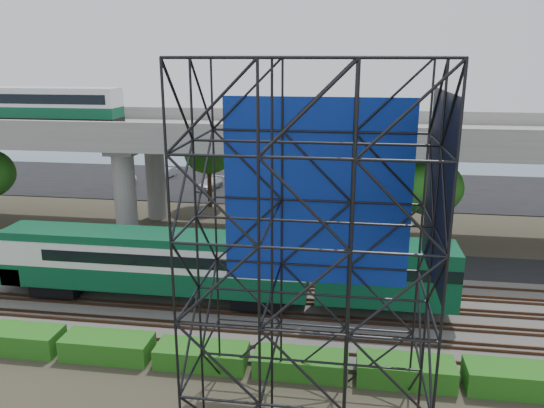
# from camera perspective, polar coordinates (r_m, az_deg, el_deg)

# --- Properties ---
(ground) EXTENTS (140.00, 140.00, 0.00)m
(ground) POSITION_cam_1_polar(r_m,az_deg,el_deg) (32.00, -7.18, -12.50)
(ground) COLOR #474233
(ground) RESTS_ON ground
(ballast_bed) EXTENTS (90.00, 12.00, 0.20)m
(ballast_bed) POSITION_cam_1_polar(r_m,az_deg,el_deg) (33.67, -6.27, -10.77)
(ballast_bed) COLOR slate
(ballast_bed) RESTS_ON ground
(service_road) EXTENTS (90.00, 5.00, 0.08)m
(service_road) POSITION_cam_1_polar(r_m,az_deg,el_deg) (41.26, -3.33, -5.66)
(service_road) COLOR black
(service_road) RESTS_ON ground
(parking_lot) EXTENTS (90.00, 18.00, 0.08)m
(parking_lot) POSITION_cam_1_polar(r_m,az_deg,el_deg) (63.42, 0.91, 2.02)
(parking_lot) COLOR black
(parking_lot) RESTS_ON ground
(harbor_water) EXTENTS (140.00, 40.00, 0.03)m
(harbor_water) POSITION_cam_1_polar(r_m,az_deg,el_deg) (84.83, 2.84, 5.49)
(harbor_water) COLOR #405C6A
(harbor_water) RESTS_ON ground
(rail_tracks) EXTENTS (90.00, 9.52, 0.16)m
(rail_tracks) POSITION_cam_1_polar(r_m,az_deg,el_deg) (33.59, -6.28, -10.50)
(rail_tracks) COLOR #472D1E
(rail_tracks) RESTS_ON ballast_bed
(commuter_train) EXTENTS (29.30, 3.06, 4.30)m
(commuter_train) POSITION_cam_1_polar(r_m,az_deg,el_deg) (32.94, -9.07, -6.20)
(commuter_train) COLOR black
(commuter_train) RESTS_ON rail_tracks
(overpass) EXTENTS (80.00, 12.00, 12.40)m
(overpass) POSITION_cam_1_polar(r_m,az_deg,el_deg) (44.60, -3.71, 6.85)
(overpass) COLOR #9E9B93
(overpass) RESTS_ON ground
(scaffold_tower) EXTENTS (9.36, 6.36, 15.00)m
(scaffold_tower) POSITION_cam_1_polar(r_m,az_deg,el_deg) (20.62, 4.19, -5.94)
(scaffold_tower) COLOR black
(scaffold_tower) RESTS_ON ground
(hedge_strip) EXTENTS (34.60, 1.80, 1.20)m
(hedge_strip) POSITION_cam_1_polar(r_m,az_deg,el_deg) (27.90, -7.55, -15.77)
(hedge_strip) COLOR #1A6015
(hedge_strip) RESTS_ON ground
(trees) EXTENTS (40.94, 16.94, 7.69)m
(trees) POSITION_cam_1_polar(r_m,az_deg,el_deg) (46.05, -7.74, 3.68)
(trees) COLOR #382314
(trees) RESTS_ON ground
(suv) EXTENTS (6.00, 4.19, 1.52)m
(suv) POSITION_cam_1_polar(r_m,az_deg,el_deg) (46.10, -19.59, -3.20)
(suv) COLOR black
(suv) RESTS_ON service_road
(parked_cars) EXTENTS (35.84, 9.52, 1.30)m
(parked_cars) POSITION_cam_1_polar(r_m,az_deg,el_deg) (62.88, 1.12, 2.50)
(parked_cars) COLOR silver
(parked_cars) RESTS_ON parking_lot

